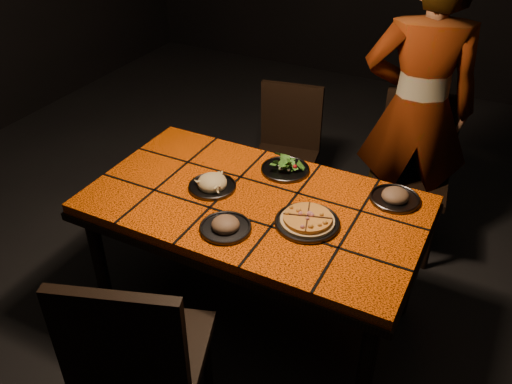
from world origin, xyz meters
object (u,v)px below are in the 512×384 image
at_px(chair_near, 138,357).
at_px(plate_pizza, 307,221).
at_px(dining_table, 255,214).
at_px(chair_far_left, 287,145).
at_px(plate_pasta, 212,184).
at_px(chair_far_right, 413,163).
at_px(diner, 417,111).

height_order(chair_near, plate_pizza, chair_near).
distance_m(dining_table, chair_far_left, 1.01).
bearing_deg(chair_near, plate_pasta, -96.45).
height_order(dining_table, chair_far_left, chair_far_left).
xyz_separation_m(chair_near, chair_far_left, (-0.23, 1.86, -0.08)).
bearing_deg(chair_near, chair_far_left, -102.33).
relative_size(chair_near, chair_far_left, 1.15).
xyz_separation_m(chair_far_right, plate_pizza, (-0.25, -1.08, 0.21)).
xyz_separation_m(chair_far_left, plate_pasta, (0.02, -0.96, 0.26)).
bearing_deg(dining_table, plate_pasta, -179.83).
distance_m(chair_near, chair_far_left, 1.88).
relative_size(chair_near, chair_far_right, 1.06).
bearing_deg(chair_far_left, plate_pasta, -99.14).
distance_m(chair_near, diner, 2.03).
height_order(chair_near, chair_far_left, chair_near).
height_order(chair_far_right, diner, diner).
bearing_deg(diner, chair_near, 57.28).
distance_m(diner, plate_pizza, 1.11).
height_order(chair_far_left, diner, diner).
height_order(dining_table, diner, diner).
bearing_deg(plate_pizza, chair_far_left, 118.66).
xyz_separation_m(dining_table, chair_far_left, (-0.26, 0.96, -0.16)).
bearing_deg(chair_near, chair_far_right, -125.92).
bearing_deg(chair_near, diner, -125.05).
bearing_deg(plate_pizza, chair_far_right, 77.11).
bearing_deg(plate_pizza, plate_pasta, 174.05).
bearing_deg(chair_far_right, diner, 172.85).
relative_size(chair_far_left, plate_pizza, 2.87).
relative_size(dining_table, chair_near, 1.58).
bearing_deg(dining_table, chair_far_left, 105.11).
bearing_deg(dining_table, chair_far_right, 62.07).
bearing_deg(chair_far_left, diner, -5.75).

